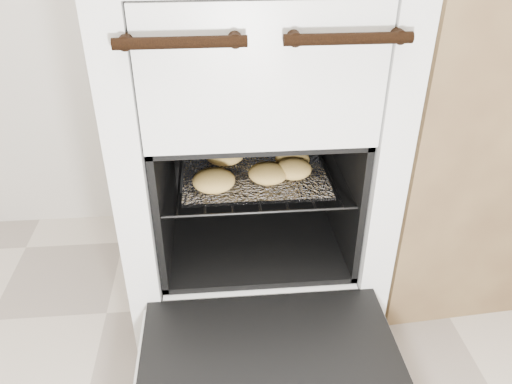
# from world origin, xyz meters

# --- Properties ---
(stove) EXTENTS (0.63, 0.70, 0.97)m
(stove) POSITION_xyz_m (0.11, 1.15, 0.47)
(stove) COLOR silver
(stove) RESTS_ON ground
(oven_door) EXTENTS (0.57, 0.44, 0.04)m
(oven_door) POSITION_xyz_m (0.11, 0.62, 0.21)
(oven_door) COLOR black
(oven_door) RESTS_ON stove
(oven_rack) EXTENTS (0.46, 0.44, 0.01)m
(oven_rack) POSITION_xyz_m (0.11, 1.08, 0.44)
(oven_rack) COLOR black
(oven_rack) RESTS_ON stove
(foil_sheet) EXTENTS (0.36, 0.32, 0.01)m
(foil_sheet) POSITION_xyz_m (0.11, 1.06, 0.45)
(foil_sheet) COLOR white
(foil_sheet) RESTS_ON oven_rack
(baked_rolls) EXTENTS (0.34, 0.32, 0.05)m
(baked_rolls) POSITION_xyz_m (0.09, 1.05, 0.48)
(baked_rolls) COLOR tan
(baked_rolls) RESTS_ON foil_sheet
(counter) EXTENTS (0.93, 0.65, 0.89)m
(counter) POSITION_xyz_m (0.89, 1.24, 0.44)
(counter) COLOR olive
(counter) RESTS_ON ground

